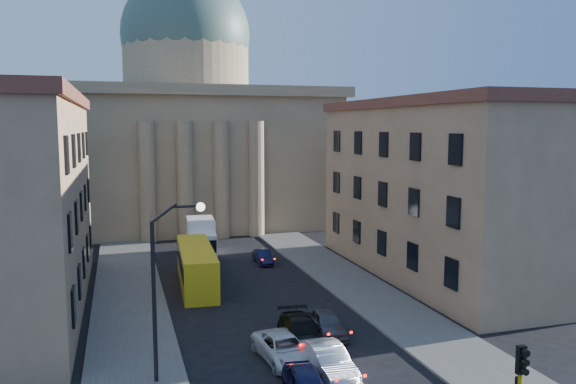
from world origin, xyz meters
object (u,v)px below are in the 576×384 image
at_px(car_right_near, 328,361).
at_px(box_truck, 201,239).
at_px(street_lamp, 165,277).

bearing_deg(car_right_near, box_truck, 93.35).
height_order(street_lamp, box_truck, street_lamp).
distance_m(street_lamp, box_truck, 27.11).
bearing_deg(street_lamp, car_right_near, -11.78).
bearing_deg(box_truck, car_right_near, -80.69).
relative_size(street_lamp, box_truck, 1.34).
bearing_deg(street_lamp, box_truck, 78.31).
xyz_separation_m(street_lamp, box_truck, (5.44, 26.31, -3.62)).
xyz_separation_m(street_lamp, car_right_near, (7.77, -1.62, -4.51)).
relative_size(car_right_near, box_truck, 0.71).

